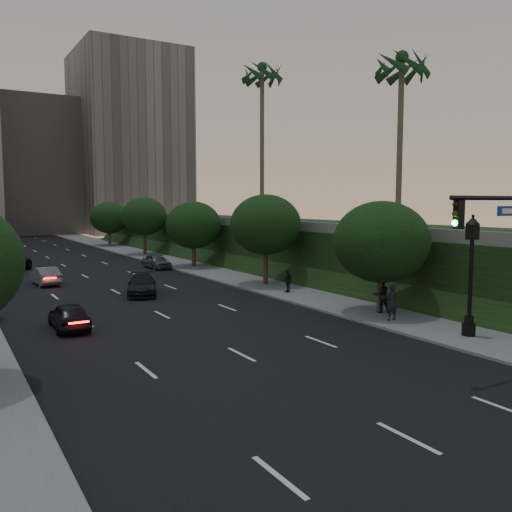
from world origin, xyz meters
TOP-DOWN VIEW (x-y plane):
  - ground at (0.00, 0.00)m, footprint 160.00×160.00m
  - road_surface at (0.00, 30.00)m, footprint 16.00×140.00m
  - sidewalk_right at (10.25, 30.00)m, footprint 4.50×140.00m
  - embankment at (22.00, 28.00)m, footprint 18.00×90.00m
  - parapet_wall at (13.50, 28.00)m, footprint 0.35×90.00m
  - office_block_mid at (6.00, 102.00)m, footprint 22.00×18.00m
  - office_block_right at (24.00, 96.00)m, footprint 20.00×22.00m
  - tree_right_a at (10.30, 8.00)m, footprint 5.20×5.20m
  - tree_right_b at (10.30, 20.00)m, footprint 5.20×5.20m
  - tree_right_c at (10.30, 33.00)m, footprint 5.20×5.20m
  - tree_right_d at (10.30, 47.00)m, footprint 5.20×5.20m
  - tree_right_e at (10.30, 62.00)m, footprint 5.20×5.20m
  - palm_mid at (17.50, 14.00)m, footprint 3.20×3.20m
  - palm_far at (16.00, 30.00)m, footprint 3.20×3.20m
  - street_lamp at (10.15, 2.12)m, footprint 0.64×0.64m
  - sedan_near_left at (-5.06, 13.13)m, footprint 1.66×3.95m
  - sedan_mid_left at (-3.63, 28.83)m, footprint 1.76×4.23m
  - sedan_far_left at (-4.96, 40.94)m, footprint 3.92×5.97m
  - sedan_near_right at (1.16, 20.81)m, footprint 3.26×4.94m
  - sedan_far_right at (7.00, 34.04)m, footprint 1.87×4.13m
  - pedestrian_a at (9.41, 6.22)m, footprint 0.68×0.45m
  - pedestrian_b at (10.35, 7.97)m, footprint 1.13×1.01m
  - pedestrian_c at (9.70, 16.13)m, footprint 0.97×0.69m

SIDE VIEW (x-z plane):
  - ground at x=0.00m, z-range 0.00..0.00m
  - road_surface at x=0.00m, z-range 0.00..0.02m
  - sidewalk_right at x=10.25m, z-range 0.00..0.15m
  - sedan_near_right at x=1.16m, z-range 0.00..1.33m
  - sedan_near_left at x=-5.06m, z-range 0.00..1.33m
  - sedan_mid_left at x=-3.63m, z-range 0.00..1.36m
  - sedan_far_right at x=7.00m, z-range 0.00..1.38m
  - sedan_far_left at x=-4.96m, z-range 0.00..1.52m
  - pedestrian_c at x=9.70m, z-range 0.15..1.68m
  - pedestrian_a at x=9.41m, z-range 0.15..2.01m
  - pedestrian_b at x=10.35m, z-range 0.15..2.07m
  - embankment at x=22.00m, z-range 0.00..4.00m
  - street_lamp at x=10.15m, z-range -0.18..5.44m
  - tree_right_a at x=10.30m, z-range 0.90..7.14m
  - tree_right_c at x=10.30m, z-range 0.90..7.14m
  - tree_right_e at x=10.30m, z-range 0.90..7.14m
  - parapet_wall at x=13.50m, z-range 4.00..4.70m
  - tree_right_b at x=10.30m, z-range 1.15..7.88m
  - tree_right_d at x=10.30m, z-range 1.15..7.88m
  - office_block_mid at x=6.00m, z-range 0.00..26.00m
  - palm_mid at x=17.50m, z-range 8.82..21.82m
  - palm_far at x=16.00m, z-range 9.89..25.39m
  - office_block_right at x=24.00m, z-range 0.00..36.00m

